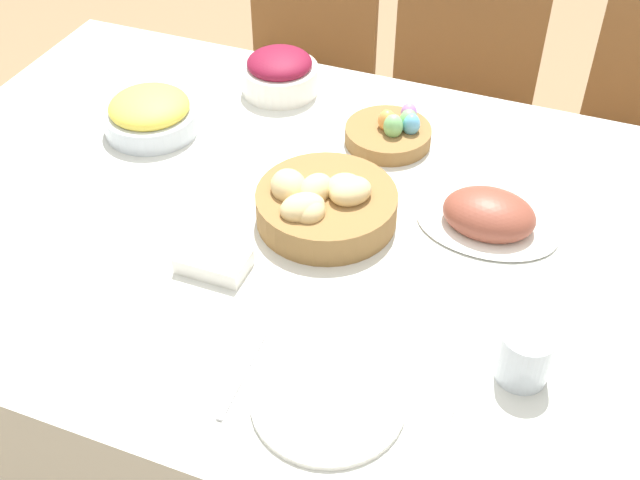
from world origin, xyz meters
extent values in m
plane|color=#937551|center=(0.00, 0.00, 0.00)|extent=(12.00, 12.00, 0.00)
cube|color=silver|center=(0.00, 0.00, 0.39)|extent=(1.85, 1.12, 0.77)
cylinder|color=brown|center=(-0.70, 0.66, 0.23)|extent=(0.03, 0.03, 0.45)
cylinder|color=brown|center=(-0.32, 0.63, 0.23)|extent=(0.03, 0.03, 0.45)
cylinder|color=brown|center=(-0.67, 1.04, 0.23)|extent=(0.03, 0.03, 0.45)
cylinder|color=brown|center=(-0.29, 1.01, 0.23)|extent=(0.03, 0.03, 0.45)
cube|color=brown|center=(-0.50, 0.84, 0.46)|extent=(0.45, 0.45, 0.02)
cube|color=brown|center=(-0.48, 1.04, 0.69)|extent=(0.42, 0.05, 0.44)
cylinder|color=brown|center=(0.32, 0.66, 0.23)|extent=(0.03, 0.03, 0.45)
cylinder|color=brown|center=(0.36, 1.05, 0.23)|extent=(0.03, 0.03, 0.45)
cube|color=brown|center=(0.54, 0.84, 0.46)|extent=(0.46, 0.46, 0.02)
cylinder|color=brown|center=(-0.17, 0.63, 0.23)|extent=(0.03, 0.03, 0.45)
cylinder|color=brown|center=(0.22, 0.66, 0.23)|extent=(0.03, 0.03, 0.45)
cylinder|color=brown|center=(-0.19, 1.02, 0.23)|extent=(0.03, 0.03, 0.45)
cylinder|color=brown|center=(0.20, 1.04, 0.23)|extent=(0.03, 0.03, 0.45)
cube|color=brown|center=(0.01, 0.84, 0.46)|extent=(0.45, 0.45, 0.02)
cube|color=brown|center=(0.00, 1.04, 0.69)|extent=(0.42, 0.05, 0.44)
cylinder|color=olive|center=(-0.04, 0.02, 0.80)|extent=(0.26, 0.26, 0.06)
ellipsoid|color=#E0C184|center=(-0.11, 0.00, 0.84)|extent=(0.10, 0.10, 0.06)
ellipsoid|color=#E0C184|center=(0.00, 0.02, 0.85)|extent=(0.10, 0.10, 0.05)
ellipsoid|color=#E0C184|center=(-0.06, 0.01, 0.84)|extent=(0.07, 0.09, 0.06)
ellipsoid|color=#E0C184|center=(-0.06, -0.04, 0.84)|extent=(0.09, 0.09, 0.05)
ellipsoid|color=#E0C184|center=(-0.01, 0.03, 0.84)|extent=(0.07, 0.07, 0.05)
ellipsoid|color=#E0C184|center=(-0.07, -0.05, 0.84)|extent=(0.10, 0.10, 0.05)
cylinder|color=olive|center=(-0.01, 0.30, 0.79)|extent=(0.18, 0.18, 0.03)
ellipsoid|color=#F29E4C|center=(-0.02, 0.30, 0.82)|extent=(0.03, 0.03, 0.04)
ellipsoid|color=#7FCC7A|center=(0.00, 0.29, 0.82)|extent=(0.04, 0.04, 0.05)
ellipsoid|color=#7FCC7A|center=(0.02, 0.32, 0.82)|extent=(0.04, 0.04, 0.05)
ellipsoid|color=#B27AD1|center=(0.01, 0.35, 0.82)|extent=(0.03, 0.03, 0.04)
ellipsoid|color=#F29E4C|center=(-0.02, 0.30, 0.82)|extent=(0.04, 0.04, 0.05)
ellipsoid|color=#60B2E0|center=(0.03, 0.31, 0.82)|extent=(0.04, 0.04, 0.05)
ellipsoid|color=white|center=(0.24, 0.10, 0.78)|extent=(0.26, 0.19, 0.01)
ellipsoid|color=brown|center=(0.24, 0.10, 0.80)|extent=(0.17, 0.13, 0.08)
cylinder|color=white|center=(-0.31, 0.41, 0.80)|extent=(0.17, 0.17, 0.06)
ellipsoid|color=maroon|center=(-0.31, 0.41, 0.84)|extent=(0.15, 0.15, 0.05)
cylinder|color=silver|center=(-0.50, 0.16, 0.80)|extent=(0.20, 0.20, 0.05)
ellipsoid|color=#F4DB4C|center=(-0.50, 0.16, 0.83)|extent=(0.17, 0.17, 0.06)
cylinder|color=white|center=(0.11, -0.38, 0.78)|extent=(0.23, 0.23, 0.01)
cube|color=silver|center=(-0.03, -0.38, 0.77)|extent=(0.02, 0.18, 0.00)
cube|color=silver|center=(0.25, -0.38, 0.77)|extent=(0.02, 0.18, 0.00)
cube|color=silver|center=(0.28, -0.38, 0.77)|extent=(0.02, 0.18, 0.00)
cylinder|color=silver|center=(0.37, -0.22, 0.82)|extent=(0.08, 0.08, 0.09)
cube|color=white|center=(-0.18, -0.18, 0.79)|extent=(0.12, 0.08, 0.03)
camera|label=1|loc=(0.36, -1.06, 1.74)|focal=45.00mm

